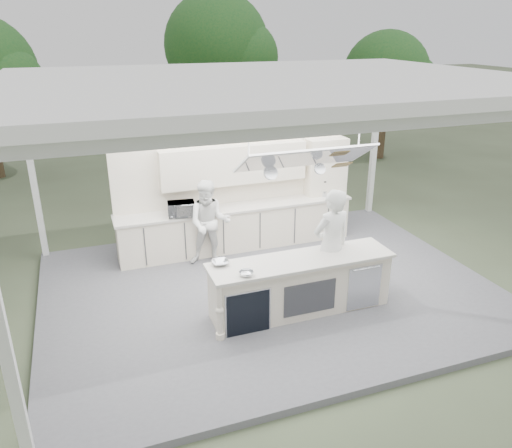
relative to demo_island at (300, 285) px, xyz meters
name	(u,v)px	position (x,y,z in m)	size (l,w,h in m)	color
ground	(269,293)	(-0.18, 0.91, -0.60)	(90.00, 90.00, 0.00)	#4D5A3E
stage_deck	(269,290)	(-0.18, 0.91, -0.54)	(8.00, 6.00, 0.12)	#5E5D62
tent	(272,86)	(-0.18, 0.90, 3.11)	(8.20, 6.20, 3.86)	white
demo_island	(300,285)	(0.00, 0.00, 0.00)	(3.10, 0.79, 0.95)	beige
back_counter	(237,226)	(-0.18, 2.81, 0.00)	(5.08, 0.72, 0.95)	beige
back_wall_unit	(253,178)	(0.27, 3.03, 0.98)	(5.05, 0.48, 2.25)	beige
tree_cluster	(158,67)	(-0.34, 10.68, 2.69)	(19.55, 9.40, 5.85)	#4B3A25
head_chef	(331,246)	(0.66, 0.21, 0.53)	(0.73, 0.48, 2.01)	white
sous_chef	(209,223)	(-0.92, 2.26, 0.39)	(0.84, 0.66, 1.73)	white
toaster_oven	(181,209)	(-1.40, 2.61, 0.62)	(0.52, 0.35, 0.29)	#BBBDC2
bowl_large	(220,263)	(-1.28, 0.26, 0.51)	(0.27, 0.27, 0.07)	silver
bowl_small	(246,274)	(-1.01, -0.23, 0.51)	(0.22, 0.22, 0.07)	silver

